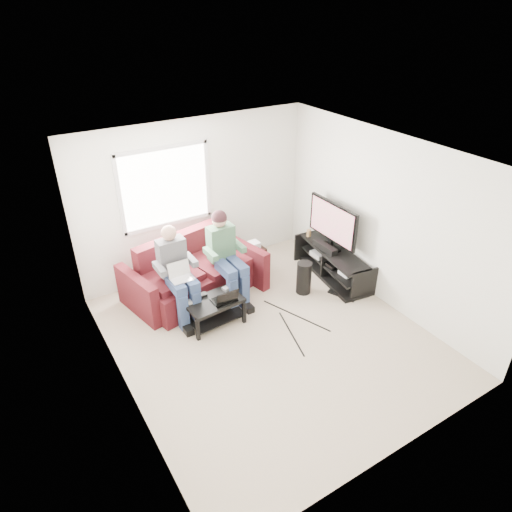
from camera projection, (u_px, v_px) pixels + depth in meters
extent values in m
plane|color=beige|center=(270.00, 337.00, 6.43)|extent=(4.50, 4.50, 0.00)
plane|color=white|center=(273.00, 158.00, 5.13)|extent=(4.50, 4.50, 0.00)
plane|color=white|center=(196.00, 198.00, 7.44)|extent=(4.50, 0.00, 4.50)
plane|color=white|center=(408.00, 364.00, 4.12)|extent=(4.50, 0.00, 4.50)
plane|color=white|center=(115.00, 307.00, 4.87)|extent=(0.00, 4.50, 4.50)
plane|color=white|center=(385.00, 221.00, 6.69)|extent=(0.00, 4.50, 4.50)
cube|color=white|center=(165.00, 187.00, 7.05)|extent=(1.40, 0.01, 1.20)
cube|color=silver|center=(165.00, 187.00, 7.04)|extent=(1.48, 0.04, 1.28)
cube|color=#491213|center=(195.00, 283.00, 7.20)|extent=(1.85, 1.24, 0.47)
cube|color=#491213|center=(183.00, 246.00, 7.26)|extent=(1.71, 0.55, 0.48)
cube|color=#491213|center=(138.00, 295.00, 6.73)|extent=(0.36, 1.01, 0.67)
cube|color=#491213|center=(246.00, 262.00, 7.58)|extent=(0.36, 1.01, 0.67)
cube|color=#491213|center=(170.00, 276.00, 6.86)|extent=(0.92, 0.93, 0.10)
cube|color=#491213|center=(218.00, 261.00, 7.23)|extent=(0.92, 0.93, 0.10)
cube|color=navy|center=(176.00, 285.00, 6.42)|extent=(0.16, 0.45, 0.14)
cube|color=navy|center=(189.00, 281.00, 6.51)|extent=(0.16, 0.45, 0.14)
cube|color=navy|center=(183.00, 312.00, 6.46)|extent=(0.13, 0.13, 0.57)
cube|color=navy|center=(196.00, 308.00, 6.55)|extent=(0.13, 0.13, 0.57)
cube|color=#55565A|center=(172.00, 256.00, 6.56)|extent=(0.40, 0.22, 0.55)
sphere|color=tan|center=(169.00, 233.00, 6.39)|extent=(0.22, 0.22, 0.22)
cube|color=navy|center=(226.00, 270.00, 6.78)|extent=(0.16, 0.45, 0.14)
cube|color=navy|center=(238.00, 266.00, 6.87)|extent=(0.16, 0.45, 0.14)
cube|color=navy|center=(233.00, 295.00, 6.82)|extent=(0.13, 0.13, 0.57)
cube|color=navy|center=(244.00, 291.00, 6.91)|extent=(0.13, 0.13, 0.57)
cube|color=#565858|center=(221.00, 243.00, 6.93)|extent=(0.40, 0.22, 0.55)
sphere|color=tan|center=(219.00, 220.00, 6.75)|extent=(0.22, 0.22, 0.22)
sphere|color=black|center=(219.00, 218.00, 6.73)|extent=(0.23, 0.23, 0.23)
cube|color=black|center=(214.00, 302.00, 6.52)|extent=(0.84, 0.56, 0.05)
cube|color=black|center=(215.00, 318.00, 6.66)|extent=(0.75, 0.47, 0.02)
cube|color=black|center=(198.00, 330.00, 6.29)|extent=(0.05, 0.05, 0.35)
cube|color=black|center=(244.00, 313.00, 6.63)|extent=(0.05, 0.05, 0.35)
cube|color=black|center=(185.00, 313.00, 6.61)|extent=(0.05, 0.05, 0.35)
cube|color=black|center=(230.00, 298.00, 6.95)|extent=(0.05, 0.05, 0.35)
cube|color=silver|center=(192.00, 301.00, 6.46)|extent=(0.14, 0.09, 0.04)
cube|color=black|center=(202.00, 295.00, 6.58)|extent=(0.14, 0.10, 0.04)
cube|color=gray|center=(227.00, 288.00, 6.74)|extent=(0.15, 0.11, 0.04)
cube|color=black|center=(334.00, 251.00, 7.55)|extent=(0.67, 1.58, 0.04)
cube|color=black|center=(333.00, 264.00, 7.67)|extent=(0.62, 1.52, 0.03)
cube|color=black|center=(332.00, 275.00, 7.79)|extent=(0.67, 1.58, 0.06)
cube|color=black|center=(364.00, 284.00, 7.12)|extent=(0.46, 0.10, 0.51)
cube|color=black|center=(306.00, 245.00, 8.22)|extent=(0.46, 0.10, 0.51)
cube|color=black|center=(330.00, 247.00, 7.61)|extent=(0.12, 0.40, 0.04)
cube|color=black|center=(331.00, 243.00, 7.57)|extent=(0.06, 0.06, 0.12)
cube|color=black|center=(333.00, 222.00, 7.38)|extent=(0.05, 1.10, 0.65)
cube|color=#EA378A|center=(331.00, 222.00, 7.36)|extent=(0.01, 1.01, 0.58)
cube|color=black|center=(325.00, 247.00, 7.54)|extent=(0.12, 0.50, 0.10)
cylinder|color=#9B7242|center=(309.00, 233.00, 7.96)|extent=(0.08, 0.08, 0.12)
cube|color=silver|center=(349.00, 272.00, 7.36)|extent=(0.30, 0.22, 0.06)
cube|color=gray|center=(322.00, 253.00, 7.87)|extent=(0.34, 0.26, 0.08)
cube|color=black|center=(335.00, 262.00, 7.61)|extent=(0.38, 0.30, 0.07)
cylinder|color=black|center=(304.00, 278.00, 7.26)|extent=(0.24, 0.24, 0.54)
cube|color=black|center=(342.00, 295.00, 7.31)|extent=(0.32, 0.49, 0.03)
cube|color=black|center=(253.00, 261.00, 7.74)|extent=(0.35, 0.35, 0.52)
cube|color=silver|center=(253.00, 245.00, 7.59)|extent=(0.22, 0.18, 0.10)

